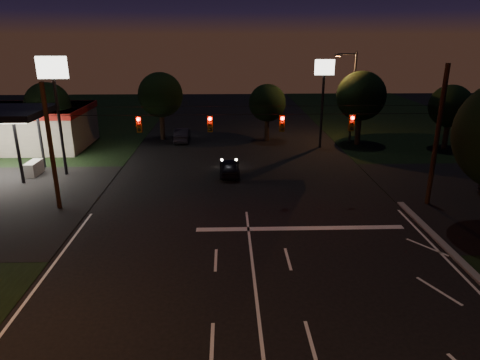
{
  "coord_description": "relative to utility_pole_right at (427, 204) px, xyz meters",
  "views": [
    {
      "loc": [
        -1.19,
        -10.81,
        10.63
      ],
      "look_at": [
        -0.49,
        11.48,
        3.0
      ],
      "focal_mm": 32.0,
      "sensor_mm": 36.0,
      "label": 1
    }
  ],
  "objects": [
    {
      "name": "stop_bar",
      "position": [
        -9.0,
        -3.5,
        0.01
      ],
      "size": [
        12.0,
        0.5,
        0.01
      ],
      "primitive_type": "cube",
      "color": "silver",
      "rests_on": "ground"
    },
    {
      "name": "utility_pole_right",
      "position": [
        0.0,
        0.0,
        0.0
      ],
      "size": [
        0.3,
        0.3,
        9.0
      ],
      "primitive_type": "cylinder",
      "color": "black",
      "rests_on": "ground"
    },
    {
      "name": "utility_pole_left",
      "position": [
        -24.0,
        0.0,
        0.0
      ],
      "size": [
        0.28,
        0.28,
        8.0
      ],
      "primitive_type": "cylinder",
      "color": "black",
      "rests_on": "ground"
    },
    {
      "name": "signal_span",
      "position": [
        -12.0,
        -0.04,
        5.5
      ],
      "size": [
        24.0,
        0.4,
        1.56
      ],
      "color": "black",
      "rests_on": "ground"
    },
    {
      "name": "gas_station",
      "position": [
        -33.86,
        15.39,
        2.38
      ],
      "size": [
        14.2,
        16.1,
        5.25
      ],
      "color": "gray",
      "rests_on": "ground"
    },
    {
      "name": "pole_sign_left_near",
      "position": [
        -26.0,
        7.0,
        6.98
      ],
      "size": [
        2.2,
        0.3,
        9.1
      ],
      "color": "black",
      "rests_on": "ground"
    },
    {
      "name": "pole_sign_right",
      "position": [
        -4.0,
        15.0,
        6.24
      ],
      "size": [
        1.8,
        0.3,
        8.4
      ],
      "color": "black",
      "rests_on": "ground"
    },
    {
      "name": "street_light_right_far",
      "position": [
        -0.76,
        17.0,
        5.24
      ],
      "size": [
        2.2,
        0.35,
        9.0
      ],
      "color": "black",
      "rests_on": "ground"
    },
    {
      "name": "tree_far_a",
      "position": [
        -29.98,
        15.12,
        4.26
      ],
      "size": [
        4.2,
        4.2,
        6.42
      ],
      "color": "black",
      "rests_on": "ground"
    },
    {
      "name": "tree_far_b",
      "position": [
        -19.98,
        19.13,
        4.61
      ],
      "size": [
        4.6,
        4.6,
        6.98
      ],
      "color": "black",
      "rests_on": "ground"
    },
    {
      "name": "tree_far_c",
      "position": [
        -8.98,
        18.1,
        3.9
      ],
      "size": [
        3.8,
        3.8,
        5.86
      ],
      "color": "black",
      "rests_on": "ground"
    },
    {
      "name": "tree_far_d",
      "position": [
        0.02,
        16.13,
        4.83
      ],
      "size": [
        4.8,
        4.8,
        7.3
      ],
      "color": "black",
      "rests_on": "ground"
    },
    {
      "name": "tree_far_e",
      "position": [
        8.02,
        14.11,
        4.11
      ],
      "size": [
        4.0,
        4.0,
        6.18
      ],
      "color": "black",
      "rests_on": "ground"
    },
    {
      "name": "car_oncoming_a",
      "position": [
        -13.0,
        6.46,
        0.67
      ],
      "size": [
        1.62,
        3.93,
        1.33
      ],
      "primitive_type": "imported",
      "rotation": [
        0.0,
        0.0,
        3.15
      ],
      "color": "black",
      "rests_on": "ground"
    },
    {
      "name": "car_oncoming_b",
      "position": [
        -17.85,
        18.02,
        0.69
      ],
      "size": [
        1.5,
        4.18,
        1.37
      ],
      "primitive_type": "imported",
      "rotation": [
        0.0,
        0.0,
        3.15
      ],
      "color": "black",
      "rests_on": "ground"
    }
  ]
}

